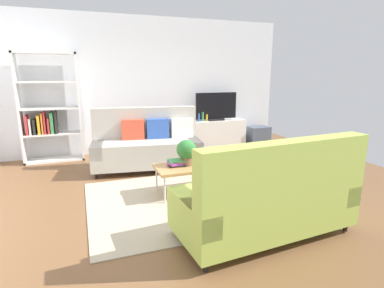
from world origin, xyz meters
name	(u,v)px	position (x,y,z in m)	size (l,w,h in m)	color
ground_plane	(187,192)	(0.00, 0.00, 0.00)	(7.68, 7.68, 0.00)	brown
wall_far	(145,85)	(0.00, 2.80, 1.45)	(6.40, 0.12, 2.90)	silver
area_rug	(195,198)	(0.03, -0.27, 0.01)	(2.90, 2.20, 0.01)	tan
couch_beige	(147,144)	(-0.30, 1.35, 0.45)	(2.00, 1.09, 1.10)	#B2ADA3
couch_green	(267,198)	(0.37, -1.49, 0.44)	(1.96, 0.98, 1.10)	#A3BC4C
coffee_table	(194,167)	(0.08, -0.07, 0.39)	(1.10, 0.56, 0.42)	#B7844C
tv_console	(215,134)	(1.56, 2.46, 0.32)	(1.40, 0.44, 0.64)	silver
tv	(216,107)	(1.56, 2.44, 0.95)	(1.00, 0.20, 0.64)	black
bookshelf	(49,112)	(-1.97, 2.48, 0.98)	(1.10, 0.36, 2.10)	white
storage_trunk	(258,135)	(2.66, 2.36, 0.22)	(0.52, 0.40, 0.44)	#4C5666
potted_plant	(186,151)	(-0.01, -0.02, 0.63)	(0.28, 0.28, 0.37)	brown
table_book_0	(177,165)	(-0.16, -0.01, 0.43)	(0.24, 0.18, 0.03)	#262626
table_book_1	(177,163)	(-0.16, -0.01, 0.47)	(0.24, 0.18, 0.04)	purple
table_book_2	(177,161)	(-0.16, -0.01, 0.50)	(0.24, 0.18, 0.03)	#3F8C4C
vase_0	(192,118)	(0.98, 2.51, 0.72)	(0.08, 0.08, 0.17)	#B24C4C
bottle_0	(199,117)	(1.13, 2.42, 0.73)	(0.05, 0.05, 0.18)	#3359B2
bottle_1	(203,117)	(1.22, 2.42, 0.74)	(0.05, 0.05, 0.21)	#3F8C4C
bottle_2	(207,118)	(1.32, 2.42, 0.72)	(0.04, 0.04, 0.16)	gold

